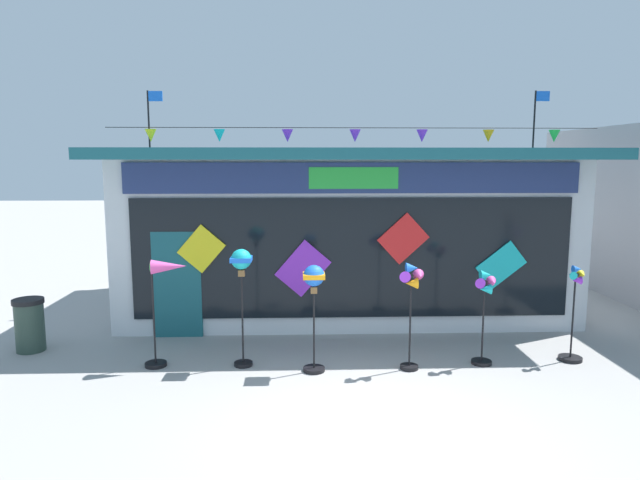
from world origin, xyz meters
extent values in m
plane|color=#9E9B99|center=(0.00, 0.00, 0.00)|extent=(80.00, 80.00, 0.00)
cube|color=silver|center=(0.10, 6.15, 1.66)|extent=(9.11, 4.70, 3.31)
cube|color=#195660|center=(0.10, 5.67, 3.41)|extent=(9.51, 5.64, 0.20)
cube|color=navy|center=(0.10, 3.76, 2.98)|extent=(8.38, 0.08, 0.56)
cube|color=green|center=(0.10, 3.73, 2.98)|extent=(1.64, 0.04, 0.39)
cube|color=black|center=(0.10, 3.77, 1.48)|extent=(8.20, 0.06, 2.27)
cube|color=#195660|center=(-3.18, 3.76, 1.00)|extent=(0.90, 0.07, 2.00)
cube|color=yellow|center=(-2.70, 3.71, 1.68)|extent=(0.90, 0.03, 0.91)
cube|color=purple|center=(-0.83, 3.71, 1.30)|extent=(1.06, 0.03, 1.09)
cube|color=red|center=(1.04, 3.71, 1.86)|extent=(0.98, 0.03, 0.98)
cube|color=#19B7BC|center=(2.91, 3.71, 1.34)|extent=(0.98, 0.03, 0.93)
cylinder|color=black|center=(0.10, 3.53, 3.87)|extent=(8.75, 0.01, 0.01)
cone|color=yellow|center=(-3.49, 3.53, 3.73)|extent=(0.20, 0.20, 0.22)
cone|color=#19B7BC|center=(-2.29, 3.53, 3.73)|extent=(0.20, 0.20, 0.22)
cone|color=purple|center=(-1.09, 3.53, 3.73)|extent=(0.20, 0.20, 0.22)
cone|color=purple|center=(0.10, 3.53, 3.73)|extent=(0.20, 0.20, 0.22)
cone|color=purple|center=(1.30, 3.53, 3.73)|extent=(0.20, 0.20, 0.22)
cone|color=orange|center=(2.50, 3.53, 3.73)|extent=(0.20, 0.20, 0.22)
cone|color=green|center=(3.70, 3.53, 3.73)|extent=(0.20, 0.20, 0.22)
cylinder|color=black|center=(-4.20, 6.15, 4.16)|extent=(0.04, 0.04, 1.30)
cube|color=blue|center=(-4.04, 6.15, 4.69)|extent=(0.32, 0.02, 0.22)
cylinder|color=black|center=(4.41, 6.15, 4.18)|extent=(0.04, 0.04, 1.33)
cube|color=blue|center=(4.57, 6.15, 4.72)|extent=(0.32, 0.02, 0.22)
cylinder|color=black|center=(-3.22, 2.24, 0.03)|extent=(0.35, 0.35, 0.06)
cylinder|color=black|center=(-3.22, 2.24, 0.82)|extent=(0.03, 0.03, 1.64)
cone|color=#EA4CA3|center=(-2.95, 2.24, 1.64)|extent=(0.57, 0.30, 0.23)
cylinder|color=green|center=(-3.22, 2.24, 1.64)|extent=(0.03, 0.16, 0.16)
cylinder|color=black|center=(-1.81, 2.21, 0.03)|extent=(0.30, 0.30, 0.06)
cylinder|color=black|center=(-1.81, 2.21, 0.80)|extent=(0.03, 0.03, 1.59)
sphere|color=#19B7BC|center=(-1.81, 2.21, 1.75)|extent=(0.32, 0.32, 0.32)
cube|color=blue|center=(-1.81, 2.21, 1.75)|extent=(0.33, 0.33, 0.07)
cube|color=brown|center=(-1.81, 2.21, 1.53)|extent=(0.10, 0.10, 0.10)
cylinder|color=black|center=(-0.67, 1.93, 0.03)|extent=(0.34, 0.34, 0.06)
cylinder|color=black|center=(-0.67, 1.93, 0.69)|extent=(0.03, 0.03, 1.37)
sphere|color=blue|center=(-0.67, 1.93, 1.54)|extent=(0.33, 0.33, 0.33)
cube|color=orange|center=(-0.67, 1.93, 1.54)|extent=(0.34, 0.34, 0.07)
cube|color=brown|center=(-0.67, 1.93, 1.31)|extent=(0.10, 0.10, 0.10)
cylinder|color=black|center=(0.85, 1.97, 0.03)|extent=(0.29, 0.29, 0.06)
cylinder|color=black|center=(0.85, 1.97, 0.76)|extent=(0.03, 0.03, 1.53)
cylinder|color=black|center=(0.85, 1.93, 1.53)|extent=(0.06, 0.04, 0.06)
cone|color=#EA4CA3|center=(0.97, 1.93, 1.53)|extent=(0.18, 0.19, 0.18)
cone|color=blue|center=(0.85, 1.93, 1.65)|extent=(0.19, 0.18, 0.18)
cone|color=purple|center=(0.73, 1.93, 1.53)|extent=(0.18, 0.19, 0.18)
cone|color=orange|center=(0.85, 1.93, 1.41)|extent=(0.19, 0.18, 0.18)
cylinder|color=black|center=(2.08, 2.15, 0.03)|extent=(0.33, 0.33, 0.06)
cylinder|color=black|center=(2.08, 2.15, 0.69)|extent=(0.03, 0.03, 1.38)
cylinder|color=black|center=(2.08, 2.11, 1.38)|extent=(0.06, 0.04, 0.06)
cone|color=#EA4CA3|center=(2.19, 2.11, 1.38)|extent=(0.17, 0.18, 0.17)
cone|color=#19B7BC|center=(2.08, 2.11, 1.49)|extent=(0.18, 0.17, 0.17)
cone|color=purple|center=(1.96, 2.11, 1.38)|extent=(0.17, 0.18, 0.17)
cone|color=#19B7BC|center=(2.08, 2.11, 1.26)|extent=(0.18, 0.17, 0.17)
cylinder|color=black|center=(3.61, 2.26, 0.03)|extent=(0.38, 0.38, 0.06)
cylinder|color=black|center=(3.61, 2.26, 0.73)|extent=(0.03, 0.03, 1.46)
cylinder|color=black|center=(3.61, 2.22, 1.46)|extent=(0.06, 0.04, 0.06)
cone|color=yellow|center=(3.70, 2.22, 1.46)|extent=(0.13, 0.14, 0.13)
cone|color=blue|center=(3.61, 2.22, 1.55)|extent=(0.14, 0.13, 0.13)
cone|color=#19B7BC|center=(3.52, 2.22, 1.46)|extent=(0.13, 0.14, 0.13)
cone|color=purple|center=(3.61, 2.22, 1.37)|extent=(0.14, 0.13, 0.13)
cylinder|color=#2D4238|center=(-5.59, 3.06, 0.42)|extent=(0.48, 0.48, 0.85)
cylinder|color=black|center=(-5.59, 3.06, 0.89)|extent=(0.52, 0.52, 0.08)
camera|label=1|loc=(-0.87, -6.50, 3.31)|focal=31.35mm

